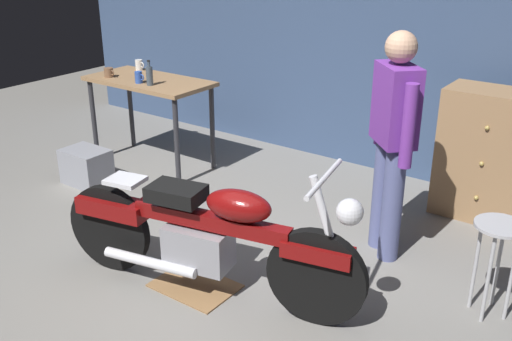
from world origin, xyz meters
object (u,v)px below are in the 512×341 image
Objects in this scene: person_standing at (393,137)px; wooden_dresser at (490,155)px; bottle at (149,75)px; motorcycle at (207,234)px; mug_brown_stoneware at (109,73)px; shop_stool at (498,245)px; storage_bin at (87,167)px; mug_white_ceramic at (139,65)px; mug_blue_enamel at (139,77)px.

person_standing is 1.52× the size of wooden_dresser.
motorcycle is at bearing -36.18° from bottle.
motorcycle is 2.77m from mug_brown_stoneware.
shop_stool is at bearing -156.20° from person_standing.
storage_bin is 1.27m from mug_white_ceramic.
bottle reaches higher than shop_stool.
bottle is (0.15, 0.00, 0.04)m from mug_blue_enamel.
mug_blue_enamel is at bearing 134.43° from motorcycle.
shop_stool is (1.60, 0.87, 0.05)m from motorcycle.
shop_stool is 3.62m from mug_blue_enamel.
mug_brown_stoneware is at bearing 112.04° from storage_bin.
motorcycle reaches higher than shop_stool.
shop_stool is at bearing -6.40° from mug_brown_stoneware.
bottle is at bearing 172.44° from shop_stool.
person_standing reaches higher than mug_brown_stoneware.
mug_brown_stoneware is 0.51× the size of bottle.
motorcycle reaches higher than storage_bin.
mug_brown_stoneware is (-2.39, 1.32, 0.50)m from motorcycle.
wooden_dresser reaches higher than motorcycle.
mug_white_ceramic is (-3.09, 0.51, 0.03)m from person_standing.
mug_white_ceramic is at bearing -171.08° from wooden_dresser.
storage_bin is 1.07m from bottle.
storage_bin is at bearing 149.43° from motorcycle.
shop_stool is at bearing -7.22° from mug_blue_enamel.
mug_blue_enamel is (-3.56, 0.45, 0.46)m from shop_stool.
wooden_dresser is at bearing 107.85° from shop_stool.
mug_brown_stoneware is at bearing -179.43° from bottle.
person_standing reaches higher than motorcycle.
motorcycle is 17.60× the size of mug_brown_stoneware.
motorcycle is 1.96× the size of wooden_dresser.
mug_blue_enamel reaches higher than shop_stool.
shop_stool is 3.77m from storage_bin.
motorcycle reaches higher than mug_brown_stoneware.
wooden_dresser is (0.43, 1.06, -0.38)m from person_standing.
storage_bin is 1.00m from mug_blue_enamel.
mug_blue_enamel is at bearing -179.25° from bottle.
bottle is (-3.41, 0.45, 0.50)m from shop_stool.
wooden_dresser is 3.27m from mug_blue_enamel.
mug_blue_enamel is (0.41, -0.40, 0.00)m from mug_white_ceramic.
storage_bin is at bearing -178.00° from shop_stool.
motorcycle is 1.82m from shop_stool.
shop_stool is 0.58× the size of wooden_dresser.
wooden_dresser is at bearing 51.76° from motorcycle.
mug_blue_enamel reaches higher than mug_white_ceramic.
bottle is (0.56, -0.40, 0.04)m from mug_white_ceramic.
mug_brown_stoneware is at bearing 173.60° from shop_stool.
person_standing reaches higher than bottle.
person_standing is at bearing -9.39° from mug_white_ceramic.
person_standing is at bearing 47.79° from motorcycle.
person_standing is 13.61× the size of mug_brown_stoneware.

